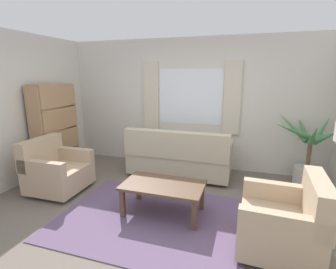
% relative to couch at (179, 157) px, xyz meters
% --- Properties ---
extents(ground_plane, '(6.24, 6.24, 0.00)m').
position_rel_couch_xyz_m(ground_plane, '(0.05, -1.54, -0.37)').
color(ground_plane, '#6B6056').
extents(wall_back, '(5.32, 0.12, 2.60)m').
position_rel_couch_xyz_m(wall_back, '(0.05, 0.72, 0.93)').
color(wall_back, silver).
rests_on(wall_back, ground_plane).
extents(window_with_curtains, '(1.98, 0.07, 1.40)m').
position_rel_couch_xyz_m(window_with_curtains, '(0.05, 0.63, 1.08)').
color(window_with_curtains, white).
extents(area_rug, '(2.44, 1.84, 0.01)m').
position_rel_couch_xyz_m(area_rug, '(0.05, -1.54, -0.36)').
color(area_rug, '#604C6B').
rests_on(area_rug, ground_plane).
extents(couch, '(1.90, 0.82, 0.92)m').
position_rel_couch_xyz_m(couch, '(0.00, 0.00, 0.00)').
color(couch, '#BCB293').
rests_on(couch, ground_plane).
extents(armchair_left, '(0.83, 0.85, 0.88)m').
position_rel_couch_xyz_m(armchair_left, '(-1.76, -1.22, -0.01)').
color(armchair_left, tan).
rests_on(armchair_left, ground_plane).
extents(armchair_right, '(0.86, 0.88, 0.88)m').
position_rel_couch_xyz_m(armchair_right, '(1.64, -1.70, -0.01)').
color(armchair_right, tan).
rests_on(armchair_right, ground_plane).
extents(coffee_table, '(1.10, 0.64, 0.44)m').
position_rel_couch_xyz_m(coffee_table, '(0.15, -1.36, 0.01)').
color(coffee_table, brown).
rests_on(coffee_table, ground_plane).
extents(potted_plant, '(1.14, 1.15, 1.24)m').
position_rel_couch_xyz_m(potted_plant, '(2.20, 0.25, 0.14)').
color(potted_plant, '#B7B2A8').
rests_on(potted_plant, ground_plane).
extents(bookshelf, '(0.30, 0.94, 1.72)m').
position_rel_couch_xyz_m(bookshelf, '(-2.30, -0.48, 0.51)').
color(bookshelf, '#A87F56').
rests_on(bookshelf, ground_plane).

